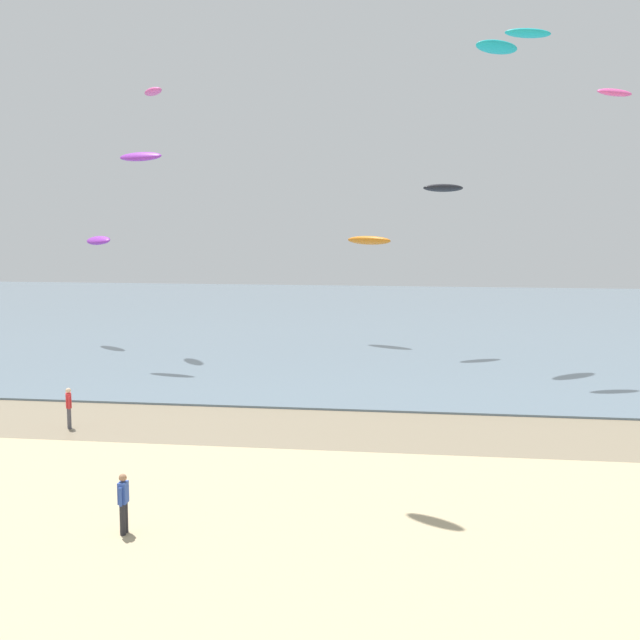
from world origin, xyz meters
The scene contains 12 objects.
wet_sand_strip centered at (0.00, 24.42, 0.00)m, with size 120.00×6.63×0.01m, color #84755B.
sea centered at (0.00, 62.73, 0.05)m, with size 160.00×70.00×0.10m, color slate.
person_nearest_camera centered at (-3.93, 11.89, 0.92)m, with size 0.24×0.57×1.71m.
person_right_flank centered at (-10.58, 22.96, 0.92)m, with size 0.36×0.52×1.71m.
kite_aloft_0 centered at (12.39, 31.68, 14.43)m, with size 2.09×0.67×0.33m, color #E54C99.
kite_aloft_1 centered at (9.07, 38.88, 18.65)m, with size 2.67×0.86×0.43m, color #19B2B7.
kite_aloft_2 centered at (-13.85, 43.86, 16.74)m, with size 2.77×0.89×0.44m, color #E54C99.
kite_aloft_3 centered at (-18.49, 45.39, 7.18)m, with size 3.07×0.98×0.49m, color purple.
kite_aloft_4 centered at (-12.72, 38.13, 12.22)m, with size 2.85×0.91×0.46m, color purple.
kite_aloft_5 centered at (4.66, 44.92, 10.58)m, with size 2.90×0.93×0.46m, color black.
kite_aloft_6 centered at (-0.33, 48.59, 7.17)m, with size 3.47×1.11×0.56m, color orange.
kite_aloft_9 centered at (7.65, 42.85, 18.71)m, with size 3.37×1.08×0.54m, color #19B2B7.
Camera 1 is at (4.71, -9.85, 8.73)m, focal length 47.80 mm.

